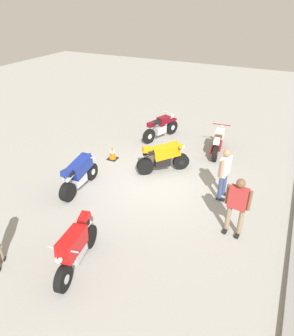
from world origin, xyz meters
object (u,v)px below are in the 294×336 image
at_px(person_in_red_shirt, 237,203).
at_px(person_in_white_shirt, 225,171).
at_px(motorcycle_cream_vintage, 218,142).
at_px(traffic_cone, 112,153).
at_px(motorcycle_red_sportbike, 75,247).
at_px(motorcycle_blue_sportbike, 79,173).
at_px(motorcycle_maroon_cruiser, 161,127).
at_px(motorcycle_orange_sportbike, 164,157).

height_order(person_in_red_shirt, person_in_white_shirt, person_in_red_shirt).
relative_size(motorcycle_cream_vintage, person_in_white_shirt, 1.15).
relative_size(person_in_red_shirt, traffic_cone, 3.23).
bearing_deg(traffic_cone, motorcycle_red_sportbike, 22.49).
bearing_deg(motorcycle_cream_vintage, motorcycle_blue_sportbike, 136.81).
bearing_deg(motorcycle_maroon_cruiser, motorcycle_red_sportbike, -150.53).
xyz_separation_m(motorcycle_blue_sportbike, traffic_cone, (-2.23, -0.14, -0.33)).
height_order(motorcycle_cream_vintage, traffic_cone, motorcycle_cream_vintage).
xyz_separation_m(motorcycle_red_sportbike, person_in_red_shirt, (-2.76, 3.07, 0.39)).
bearing_deg(motorcycle_cream_vintage, person_in_red_shirt, -166.46).
height_order(motorcycle_orange_sportbike, motorcycle_maroon_cruiser, motorcycle_orange_sportbike).
relative_size(motorcycle_red_sportbike, person_in_red_shirt, 1.14).
bearing_deg(motorcycle_blue_sportbike, person_in_white_shirt, -72.72).
xyz_separation_m(motorcycle_orange_sportbike, person_in_red_shirt, (2.19, 2.96, 0.39)).
distance_m(motorcycle_maroon_cruiser, person_in_red_shirt, 6.37).
relative_size(motorcycle_cream_vintage, motorcycle_maroon_cruiser, 0.98).
distance_m(motorcycle_blue_sportbike, traffic_cone, 2.25).
bearing_deg(motorcycle_red_sportbike, person_in_red_shirt, 119.72).
xyz_separation_m(motorcycle_cream_vintage, motorcycle_orange_sportbike, (2.24, -1.39, 0.11)).
distance_m(motorcycle_cream_vintage, traffic_cone, 4.21).
bearing_deg(motorcycle_maroon_cruiser, traffic_cone, -178.36).
bearing_deg(motorcycle_orange_sportbike, motorcycle_red_sportbike, -132.15).
distance_m(person_in_red_shirt, person_in_white_shirt, 1.65).
relative_size(motorcycle_maroon_cruiser, person_in_red_shirt, 1.17).
height_order(motorcycle_orange_sportbike, person_in_white_shirt, person_in_white_shirt).
xyz_separation_m(motorcycle_cream_vintage, traffic_cone, (2.26, -3.54, -0.23)).
distance_m(motorcycle_red_sportbike, motorcycle_blue_sportbike, 3.31).
height_order(motorcycle_red_sportbike, motorcycle_blue_sportbike, same).
xyz_separation_m(motorcycle_orange_sportbike, motorcycle_red_sportbike, (4.95, -0.11, 0.00)).
bearing_deg(person_in_white_shirt, person_in_red_shirt, -56.61).
bearing_deg(person_in_red_shirt, motorcycle_blue_sportbike, -83.29).
distance_m(person_in_white_shirt, traffic_cone, 4.54).
distance_m(motorcycle_maroon_cruiser, motorcycle_blue_sportbike, 4.87).
bearing_deg(person_in_white_shirt, motorcycle_cream_vintage, 115.79).
relative_size(motorcycle_orange_sportbike, person_in_red_shirt, 0.94).
bearing_deg(motorcycle_maroon_cruiser, motorcycle_orange_sportbike, -133.26).
bearing_deg(person_in_white_shirt, motorcycle_red_sportbike, -110.33).
relative_size(motorcycle_cream_vintage, motorcycle_orange_sportbike, 1.22).
distance_m(motorcycle_orange_sportbike, motorcycle_maroon_cruiser, 2.86).
height_order(motorcycle_orange_sportbike, traffic_cone, motorcycle_orange_sportbike).
xyz_separation_m(motorcycle_orange_sportbike, motorcycle_blue_sportbike, (2.24, -2.01, 0.00)).
bearing_deg(motorcycle_red_sportbike, person_in_white_shirt, 138.51).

